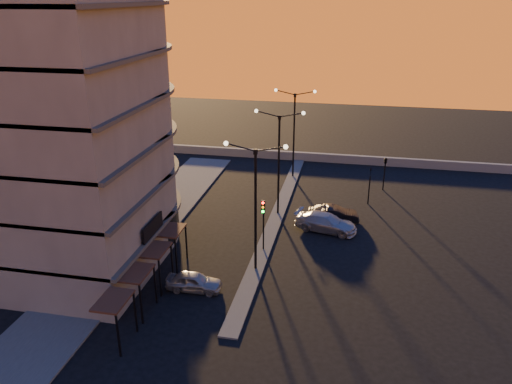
% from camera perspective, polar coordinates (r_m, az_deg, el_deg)
% --- Properties ---
extents(ground, '(120.00, 120.00, 0.00)m').
position_cam_1_polar(ground, '(36.53, -0.05, -8.84)').
color(ground, black).
rests_on(ground, ground).
extents(sidewalk_west, '(5.00, 40.00, 0.12)m').
position_cam_1_polar(sidewalk_west, '(42.88, -12.85, -4.44)').
color(sidewalk_west, '#474745').
rests_on(sidewalk_west, ground).
extents(median, '(1.20, 36.00, 0.12)m').
position_cam_1_polar(median, '(45.25, 2.51, -2.44)').
color(median, '#474745').
rests_on(median, ground).
extents(parapet, '(44.00, 0.50, 1.00)m').
position_cam_1_polar(parapet, '(59.76, 6.90, 3.97)').
color(parapet, slate).
rests_on(parapet, ground).
extents(building, '(14.35, 17.08, 25.00)m').
position_cam_1_polar(building, '(37.54, -21.81, 9.98)').
color(building, '#67615B').
rests_on(building, ground).
extents(streetlamp_near, '(4.32, 0.32, 9.51)m').
position_cam_1_polar(streetlamp_near, '(34.02, -0.05, -0.70)').
color(streetlamp_near, black).
rests_on(streetlamp_near, ground).
extents(streetlamp_mid, '(4.32, 0.32, 9.51)m').
position_cam_1_polar(streetlamp_mid, '(43.28, 2.63, 4.26)').
color(streetlamp_mid, black).
rests_on(streetlamp_mid, ground).
extents(streetlamp_far, '(4.32, 0.32, 9.51)m').
position_cam_1_polar(streetlamp_far, '(52.81, 4.38, 7.44)').
color(streetlamp_far, black).
rests_on(streetlamp_far, ground).
extents(traffic_light_main, '(0.28, 0.44, 4.25)m').
position_cam_1_polar(traffic_light_main, '(37.69, 0.83, -2.87)').
color(traffic_light_main, black).
rests_on(traffic_light_main, ground).
extents(signal_east_a, '(0.13, 0.16, 3.60)m').
position_cam_1_polar(signal_east_a, '(47.82, 12.84, 0.80)').
color(signal_east_a, black).
rests_on(signal_east_a, ground).
extents(signal_east_b, '(0.42, 1.99, 3.60)m').
position_cam_1_polar(signal_east_b, '(51.29, 14.60, 3.45)').
color(signal_east_b, black).
rests_on(signal_east_b, ground).
extents(car_hatchback, '(3.80, 1.64, 1.28)m').
position_cam_1_polar(car_hatchback, '(34.16, -7.10, -10.14)').
color(car_hatchback, gray).
rests_on(car_hatchback, ground).
extents(car_sedan, '(4.51, 2.20, 1.42)m').
position_cam_1_polar(car_sedan, '(43.95, 8.84, -2.52)').
color(car_sedan, black).
rests_on(car_sedan, ground).
extents(car_wagon, '(5.51, 3.15, 1.50)m').
position_cam_1_polar(car_wagon, '(42.23, 8.01, -3.46)').
color(car_wagon, '#A5A8AD').
rests_on(car_wagon, ground).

